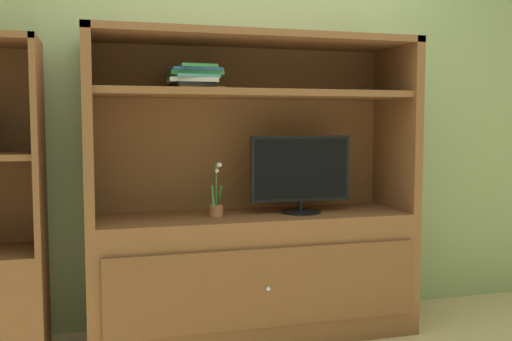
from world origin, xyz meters
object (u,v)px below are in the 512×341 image
at_px(tv_monitor, 301,173).
at_px(magazine_stack, 193,78).
at_px(bookshelf_tall, 2,254).
at_px(media_console, 253,243).
at_px(potted_plant, 217,206).

distance_m(tv_monitor, magazine_stack, 0.80).
height_order(magazine_stack, bookshelf_tall, bookshelf_tall).
relative_size(media_console, bookshelf_tall, 1.12).
bearing_deg(magazine_stack, tv_monitor, -1.94).
xyz_separation_m(potted_plant, bookshelf_tall, (-1.09, 0.03, -0.20)).
bearing_deg(magazine_stack, potted_plant, -10.31).
bearing_deg(bookshelf_tall, potted_plant, -1.64).
height_order(tv_monitor, magazine_stack, magazine_stack).
distance_m(tv_monitor, potted_plant, 0.52).
xyz_separation_m(media_console, tv_monitor, (0.27, -0.03, 0.39)).
height_order(potted_plant, magazine_stack, magazine_stack).
bearing_deg(potted_plant, magazine_stack, 169.69).
relative_size(potted_plant, magazine_stack, 0.89).
height_order(media_console, bookshelf_tall, media_console).
distance_m(media_console, magazine_stack, 0.98).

